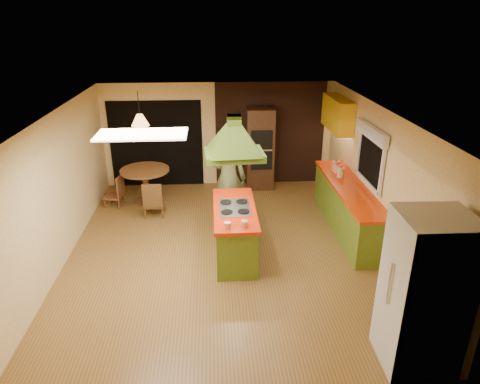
{
  "coord_description": "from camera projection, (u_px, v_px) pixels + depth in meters",
  "views": [
    {
      "loc": [
        -0.17,
        -6.82,
        3.99
      ],
      "look_at": [
        0.29,
        -0.11,
        1.15
      ],
      "focal_mm": 32.0,
      "sensor_mm": 36.0,
      "label": 1
    }
  ],
  "objects": [
    {
      "name": "ground",
      "position": [
        224.0,
        248.0,
        7.83
      ],
      "size": [
        6.5,
        6.5,
        0.0
      ],
      "primitive_type": "plane",
      "color": "olive",
      "rests_on": "ground"
    },
    {
      "name": "room_walls",
      "position": [
        223.0,
        185.0,
        7.35
      ],
      "size": [
        5.5,
        6.5,
        6.5
      ],
      "color": "#FAE8B3",
      "rests_on": "ground"
    },
    {
      "name": "ceiling_plane",
      "position": [
        222.0,
        113.0,
        6.86
      ],
      "size": [
        6.5,
        6.5,
        0.0
      ],
      "primitive_type": "plane",
      "rotation": [
        3.14,
        0.0,
        0.0
      ],
      "color": "silver",
      "rests_on": "room_walls"
    },
    {
      "name": "brick_panel",
      "position": [
        270.0,
        134.0,
        10.39
      ],
      "size": [
        2.64,
        0.03,
        2.5
      ],
      "primitive_type": "cube",
      "color": "#381E14",
      "rests_on": "ground"
    },
    {
      "name": "nook_opening",
      "position": [
        157.0,
        144.0,
        10.3
      ],
      "size": [
        2.2,
        0.03,
        2.1
      ],
      "primitive_type": "cube",
      "color": "black",
      "rests_on": "ground"
    },
    {
      "name": "right_counter",
      "position": [
        348.0,
        207.0,
        8.36
      ],
      "size": [
        0.62,
        3.05,
        0.92
      ],
      "color": "olive",
      "rests_on": "ground"
    },
    {
      "name": "upper_cabinets",
      "position": [
        338.0,
        114.0,
        9.26
      ],
      "size": [
        0.34,
        1.4,
        0.7
      ],
      "primitive_type": "cube",
      "color": "yellow",
      "rests_on": "room_walls"
    },
    {
      "name": "window_right",
      "position": [
        371.0,
        146.0,
        7.68
      ],
      "size": [
        0.12,
        1.35,
        1.06
      ],
      "color": "black",
      "rests_on": "room_walls"
    },
    {
      "name": "fluor_panel",
      "position": [
        142.0,
        134.0,
        5.69
      ],
      "size": [
        1.2,
        0.6,
        0.03
      ],
      "primitive_type": "cube",
      "color": "white",
      "rests_on": "ceiling_plane"
    },
    {
      "name": "kitchen_island",
      "position": [
        235.0,
        231.0,
        7.48
      ],
      "size": [
        0.72,
        1.79,
        0.91
      ],
      "rotation": [
        0.0,
        0.0,
        -0.0
      ],
      "color": "#5D731C",
      "rests_on": "ground"
    },
    {
      "name": "range_hood",
      "position": [
        234.0,
        131.0,
        6.78
      ],
      "size": [
        0.99,
        0.74,
        0.78
      ],
      "rotation": [
        0.0,
        0.0,
        0.06
      ],
      "color": "#476419",
      "rests_on": "ceiling_plane"
    },
    {
      "name": "man",
      "position": [
        228.0,
        178.0,
        8.42
      ],
      "size": [
        0.78,
        0.59,
        1.93
      ],
      "primitive_type": "imported",
      "rotation": [
        0.0,
        0.0,
        2.94
      ],
      "color": "#4B542C",
      "rests_on": "ground"
    },
    {
      "name": "refrigerator",
      "position": [
        424.0,
        293.0,
        4.95
      ],
      "size": [
        0.84,
        0.79,
        1.98
      ],
      "primitive_type": "cube",
      "rotation": [
        0.0,
        0.0,
        -0.03
      ],
      "color": "white",
      "rests_on": "ground"
    },
    {
      "name": "wall_oven",
      "position": [
        260.0,
        149.0,
        10.22
      ],
      "size": [
        0.66,
        0.62,
        1.95
      ],
      "rotation": [
        0.0,
        0.0,
        -0.04
      ],
      "color": "#492B17",
      "rests_on": "ground"
    },
    {
      "name": "dining_table",
      "position": [
        145.0,
        179.0,
        9.48
      ],
      "size": [
        1.08,
        1.08,
        0.8
      ],
      "rotation": [
        0.0,
        0.0,
        0.4
      ],
      "color": "brown",
      "rests_on": "ground"
    },
    {
      "name": "chair_left",
      "position": [
        114.0,
        191.0,
        9.43
      ],
      "size": [
        0.46,
        0.46,
        0.7
      ],
      "primitive_type": null,
      "rotation": [
        0.0,
        0.0,
        -1.78
      ],
      "color": "brown",
      "rests_on": "ground"
    },
    {
      "name": "chair_near",
      "position": [
        154.0,
        198.0,
        8.97
      ],
      "size": [
        0.43,
        0.43,
        0.77
      ],
      "primitive_type": null,
      "rotation": [
        0.0,
        0.0,
        3.12
      ],
      "color": "brown",
      "rests_on": "ground"
    },
    {
      "name": "pendant_lamp",
      "position": [
        140.0,
        120.0,
        8.97
      ],
      "size": [
        0.38,
        0.38,
        0.24
      ],
      "primitive_type": "cone",
      "rotation": [
        0.0,
        0.0,
        0.01
      ],
      "color": "#FF9E3F",
      "rests_on": "ceiling_plane"
    },
    {
      "name": "canister_large",
      "position": [
        336.0,
        166.0,
        8.91
      ],
      "size": [
        0.19,
        0.19,
        0.22
      ],
      "primitive_type": "cylinder",
      "rotation": [
        0.0,
        0.0,
        0.38
      ],
      "color": "beige",
      "rests_on": "right_counter"
    },
    {
      "name": "canister_medium",
      "position": [
        341.0,
        173.0,
        8.58
      ],
      "size": [
        0.18,
        0.18,
        0.19
      ],
      "primitive_type": "cylinder",
      "rotation": [
        0.0,
        0.0,
        0.43
      ],
      "color": "beige",
      "rests_on": "right_counter"
    },
    {
      "name": "canister_small",
      "position": [
        337.0,
        169.0,
        8.82
      ],
      "size": [
        0.16,
        0.16,
        0.17
      ],
      "primitive_type": "cylinder",
      "rotation": [
        0.0,
        0.0,
        0.34
      ],
      "color": "beige",
      "rests_on": "right_counter"
    }
  ]
}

